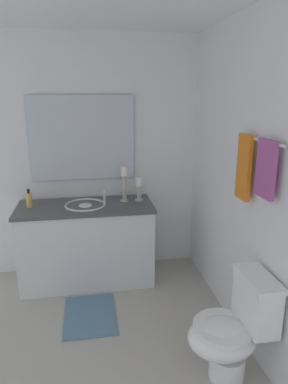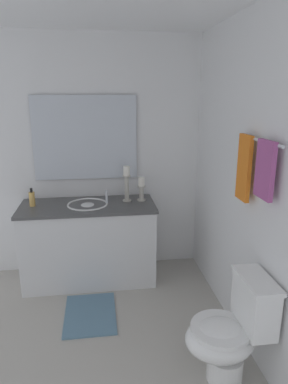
{
  "view_description": "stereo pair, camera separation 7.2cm",
  "coord_description": "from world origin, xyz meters",
  "px_view_note": "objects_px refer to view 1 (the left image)",
  "views": [
    {
      "loc": [
        2.13,
        0.09,
        1.86
      ],
      "look_at": [
        -0.36,
        0.51,
        1.15
      ],
      "focal_mm": 32.28,
      "sensor_mm": 36.0,
      "label": 1
    },
    {
      "loc": [
        2.14,
        0.16,
        1.86
      ],
      "look_at": [
        -0.36,
        0.51,
        1.15
      ],
      "focal_mm": 32.28,
      "sensor_mm": 36.0,
      "label": 2
    }
  ],
  "objects_px": {
    "vanity_cabinet": "(87,243)",
    "towel_bar": "(259,140)",
    "towel_near_vanity": "(244,167)",
    "sink_basin": "(86,209)",
    "candle_holder_tall": "(139,188)",
    "toilet": "(232,331)",
    "towel_center": "(266,169)",
    "candle_holder_short": "(124,183)",
    "bath_mat": "(90,315)",
    "mirror": "(82,138)",
    "soap_bottle": "(29,200)"
  },
  "relations": [
    {
      "from": "candle_holder_tall",
      "to": "toilet",
      "type": "xyz_separation_m",
      "value": [
        1.53,
        0.38,
        -0.58
      ]
    },
    {
      "from": "toilet",
      "to": "towel_near_vanity",
      "type": "xyz_separation_m",
      "value": [
        -0.44,
        0.2,
        1.0
      ]
    },
    {
      "from": "towel_center",
      "to": "soap_bottle",
      "type": "bearing_deg",
      "value": -129.22
    },
    {
      "from": "towel_center",
      "to": "bath_mat",
      "type": "relative_size",
      "value": 0.61
    },
    {
      "from": "candle_holder_tall",
      "to": "towel_bar",
      "type": "relative_size",
      "value": 0.4
    },
    {
      "from": "sink_basin",
      "to": "candle_holder_short",
      "type": "xyz_separation_m",
      "value": [
        -0.07,
        0.4,
        0.23
      ]
    },
    {
      "from": "mirror",
      "to": "sink_basin",
      "type": "bearing_deg",
      "value": 0.2
    },
    {
      "from": "bath_mat",
      "to": "toilet",
      "type": "bearing_deg",
      "value": 48.04
    },
    {
      "from": "vanity_cabinet",
      "to": "candle_holder_tall",
      "type": "relative_size",
      "value": 5.49
    },
    {
      "from": "candle_holder_short",
      "to": "towel_near_vanity",
      "type": "xyz_separation_m",
      "value": [
        1.1,
        0.74,
        0.36
      ]
    },
    {
      "from": "mirror",
      "to": "soap_bottle",
      "type": "distance_m",
      "value": 0.8
    },
    {
      "from": "vanity_cabinet",
      "to": "towel_near_vanity",
      "type": "height_order",
      "value": "towel_near_vanity"
    },
    {
      "from": "towel_near_vanity",
      "to": "sink_basin",
      "type": "bearing_deg",
      "value": -132.12
    },
    {
      "from": "towel_bar",
      "to": "towel_near_vanity",
      "type": "xyz_separation_m",
      "value": [
        -0.15,
        -0.02,
        -0.21
      ]
    },
    {
      "from": "sink_basin",
      "to": "soap_bottle",
      "type": "xyz_separation_m",
      "value": [
        -0.03,
        -0.53,
        0.11
      ]
    },
    {
      "from": "candle_holder_short",
      "to": "towel_center",
      "type": "distance_m",
      "value": 1.63
    },
    {
      "from": "soap_bottle",
      "to": "towel_center",
      "type": "height_order",
      "value": "towel_center"
    },
    {
      "from": "candle_holder_short",
      "to": "toilet",
      "type": "relative_size",
      "value": 0.48
    },
    {
      "from": "candle_holder_short",
      "to": "soap_bottle",
      "type": "xyz_separation_m",
      "value": [
        0.04,
        -0.93,
        -0.12
      ]
    },
    {
      "from": "toilet",
      "to": "towel_center",
      "type": "bearing_deg",
      "value": 123.67
    },
    {
      "from": "toilet",
      "to": "towel_bar",
      "type": "height_order",
      "value": "towel_bar"
    },
    {
      "from": "soap_bottle",
      "to": "towel_near_vanity",
      "type": "relative_size",
      "value": 0.39
    },
    {
      "from": "sink_basin",
      "to": "toilet",
      "type": "relative_size",
      "value": 0.54
    },
    {
      "from": "soap_bottle",
      "to": "bath_mat",
      "type": "bearing_deg",
      "value": 38.82
    },
    {
      "from": "toilet",
      "to": "mirror",
      "type": "bearing_deg",
      "value": -151.92
    },
    {
      "from": "toilet",
      "to": "towel_bar",
      "type": "xyz_separation_m",
      "value": [
        -0.29,
        0.22,
        1.21
      ]
    },
    {
      "from": "vanity_cabinet",
      "to": "towel_bar",
      "type": "relative_size",
      "value": 2.22
    },
    {
      "from": "toilet",
      "to": "towel_near_vanity",
      "type": "relative_size",
      "value": 1.61
    },
    {
      "from": "mirror",
      "to": "towel_bar",
      "type": "bearing_deg",
      "value": 38.36
    },
    {
      "from": "candle_holder_tall",
      "to": "soap_bottle",
      "type": "height_order",
      "value": "candle_holder_tall"
    },
    {
      "from": "vanity_cabinet",
      "to": "soap_bottle",
      "type": "relative_size",
      "value": 7.4
    },
    {
      "from": "vanity_cabinet",
      "to": "candle_holder_tall",
      "type": "bearing_deg",
      "value": 97.3
    },
    {
      "from": "sink_basin",
      "to": "bath_mat",
      "type": "height_order",
      "value": "sink_basin"
    },
    {
      "from": "candle_holder_tall",
      "to": "vanity_cabinet",
      "type": "bearing_deg",
      "value": -82.7
    },
    {
      "from": "towel_bar",
      "to": "towel_center",
      "type": "height_order",
      "value": "towel_center"
    },
    {
      "from": "soap_bottle",
      "to": "towel_center",
      "type": "bearing_deg",
      "value": 50.78
    },
    {
      "from": "candle_holder_tall",
      "to": "towel_near_vanity",
      "type": "bearing_deg",
      "value": 28.19
    },
    {
      "from": "vanity_cabinet",
      "to": "towel_near_vanity",
      "type": "distance_m",
      "value": 1.8
    },
    {
      "from": "candle_holder_short",
      "to": "towel_near_vanity",
      "type": "bearing_deg",
      "value": 33.83
    },
    {
      "from": "candle_holder_tall",
      "to": "towel_bar",
      "type": "xyz_separation_m",
      "value": [
        1.24,
        0.6,
        0.64
      ]
    },
    {
      "from": "candle_holder_short",
      "to": "bath_mat",
      "type": "xyz_separation_m",
      "value": [
        0.7,
        -0.4,
        -1.0
      ]
    },
    {
      "from": "candle_holder_short",
      "to": "soap_bottle",
      "type": "bearing_deg",
      "value": -87.41
    },
    {
      "from": "vanity_cabinet",
      "to": "toilet",
      "type": "xyz_separation_m",
      "value": [
        1.46,
        0.93,
        -0.04
      ]
    },
    {
      "from": "mirror",
      "to": "candle_holder_short",
      "type": "xyz_separation_m",
      "value": [
        0.21,
        0.4,
        -0.43
      ]
    },
    {
      "from": "towel_bar",
      "to": "bath_mat",
      "type": "distance_m",
      "value": 2.02
    },
    {
      "from": "candle_holder_short",
      "to": "sink_basin",
      "type": "bearing_deg",
      "value": -79.35
    },
    {
      "from": "towel_center",
      "to": "candle_holder_short",
      "type": "bearing_deg",
      "value": -152.25
    },
    {
      "from": "vanity_cabinet",
      "to": "towel_near_vanity",
      "type": "xyz_separation_m",
      "value": [
        1.02,
        1.13,
        0.96
      ]
    },
    {
      "from": "sink_basin",
      "to": "towel_bar",
      "type": "distance_m",
      "value": 1.83
    },
    {
      "from": "mirror",
      "to": "candle_holder_short",
      "type": "relative_size",
      "value": 2.89
    }
  ]
}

